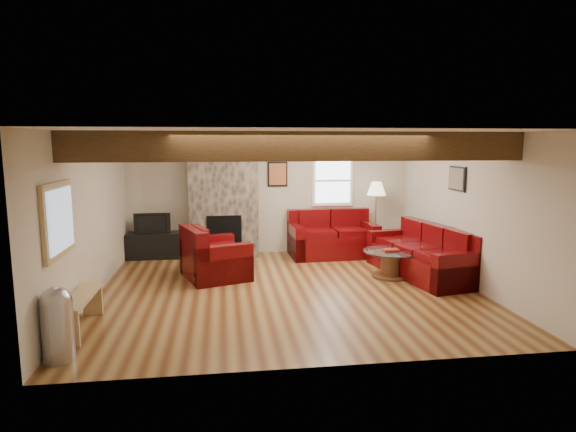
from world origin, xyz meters
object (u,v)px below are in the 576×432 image
Objects in this scene: sofa_three at (422,251)px; floor_lamp at (376,193)px; coffee_table at (390,264)px; television at (153,223)px; loveseat at (333,234)px; armchair_red at (215,252)px; tv_cabinet at (154,245)px.

floor_lamp is at bearing 178.27° from sofa_three.
floor_lamp reaches higher than coffee_table.
television is at bearing 177.10° from floor_lamp.
sofa_three reaches higher than coffee_table.
coffee_table is 0.63× the size of floor_lamp.
television reaches higher than coffee_table.
sofa_three is at bearing -81.06° from floor_lamp.
loveseat is 1.87m from coffee_table.
coffee_table is 2.13m from floor_lamp.
floor_lamp is at bearing 80.46° from coffee_table.
floor_lamp reaches higher than loveseat.
coffee_table is at bearing -71.70° from loveseat.
armchair_red is 0.73× the size of floor_lamp.
television reaches higher than armchair_red.
tv_cabinet is at bearing 177.10° from floor_lamp.
tv_cabinet is at bearing 19.14° from armchair_red.
floor_lamp is (3.37, 1.41, 0.86)m from armchair_red.
tv_cabinet is (-1.28, 1.64, -0.19)m from armchair_red.
tv_cabinet is 4.77m from floor_lamp.
armchair_red is at bearing -52.02° from tv_cabinet.
floor_lamp is (0.94, 0.06, 0.85)m from loveseat.
coffee_table is at bearing -116.23° from armchair_red.
television is (-3.71, 0.30, 0.27)m from loveseat.
coffee_table is at bearing -99.54° from floor_lamp.
sofa_three is at bearing -56.34° from loveseat.
loveseat reaches higher than tv_cabinet.
tv_cabinet is at bearing 173.45° from loveseat.
floor_lamp is at bearing 1.96° from loveseat.
sofa_three is 2.17× the size of tv_cabinet.
loveseat is 1.27m from floor_lamp.
armchair_red reaches higher than tv_cabinet.
tv_cabinet is at bearing -122.86° from sofa_three.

